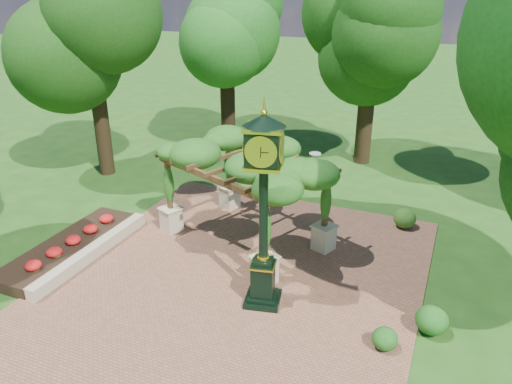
% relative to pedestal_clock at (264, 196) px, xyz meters
% --- Properties ---
extents(ground, '(120.00, 120.00, 0.00)m').
position_rel_pedestal_clock_xyz_m(ground, '(-1.07, -0.43, -3.10)').
color(ground, '#1E4714').
rests_on(ground, ground).
extents(brick_plaza, '(10.00, 12.00, 0.04)m').
position_rel_pedestal_clock_xyz_m(brick_plaza, '(-1.07, 0.57, -3.08)').
color(brick_plaza, brown).
rests_on(brick_plaza, ground).
extents(border_wall, '(0.35, 5.00, 0.40)m').
position_rel_pedestal_clock_xyz_m(border_wall, '(-5.67, 0.07, -2.90)').
color(border_wall, '#C6B793').
rests_on(border_wall, ground).
extents(flower_bed, '(1.50, 5.00, 0.36)m').
position_rel_pedestal_clock_xyz_m(flower_bed, '(-6.57, 0.07, -2.92)').
color(flower_bed, red).
rests_on(flower_bed, ground).
extents(pedestal_clock, '(1.22, 1.22, 5.19)m').
position_rel_pedestal_clock_xyz_m(pedestal_clock, '(0.00, 0.00, 0.00)').
color(pedestal_clock, black).
rests_on(pedestal_clock, brick_plaza).
extents(pergola, '(5.93, 4.88, 3.22)m').
position_rel_pedestal_clock_xyz_m(pergola, '(-1.84, 2.93, -0.46)').
color(pergola, beige).
rests_on(pergola, brick_plaza).
extents(sundial, '(0.59, 0.59, 0.96)m').
position_rel_pedestal_clock_xyz_m(sundial, '(-1.47, 9.55, -2.68)').
color(sundial, '#979890').
rests_on(sundial, ground).
extents(shrub_front, '(0.72, 0.72, 0.54)m').
position_rel_pedestal_clock_xyz_m(shrub_front, '(3.27, -0.58, -2.79)').
color(shrub_front, '#1E5217').
rests_on(shrub_front, brick_plaza).
extents(shrub_mid, '(0.99, 0.99, 0.70)m').
position_rel_pedestal_clock_xyz_m(shrub_mid, '(4.20, 0.44, -2.71)').
color(shrub_mid, '#1D5518').
rests_on(shrub_mid, brick_plaza).
extents(shrub_back, '(0.87, 0.87, 0.68)m').
position_rel_pedestal_clock_xyz_m(shrub_back, '(2.85, 5.84, -2.72)').
color(shrub_back, '#2E5B1A').
rests_on(shrub_back, brick_plaza).
extents(tree_west_near, '(4.18, 4.18, 8.49)m').
position_rel_pedestal_clock_xyz_m(tree_west_near, '(-9.91, 6.14, 2.73)').
color(tree_west_near, '#2F2112').
rests_on(tree_west_near, ground).
extents(tree_west_far, '(4.24, 4.24, 8.65)m').
position_rel_pedestal_clock_xyz_m(tree_west_far, '(-6.87, 12.10, 2.82)').
color(tree_west_far, black).
rests_on(tree_west_far, ground).
extents(tree_north, '(4.26, 4.26, 8.14)m').
position_rel_pedestal_clock_xyz_m(tree_north, '(0.09, 11.92, 2.48)').
color(tree_north, '#332414').
rests_on(tree_north, ground).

